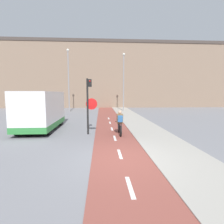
{
  "coord_description": "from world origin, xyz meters",
  "views": [
    {
      "loc": [
        -0.75,
        -6.31,
        2.48
      ],
      "look_at": [
        0.0,
        5.42,
        1.2
      ],
      "focal_mm": 28.0,
      "sensor_mm": 36.0,
      "label": 1
    }
  ],
  "objects": [
    {
      "name": "ground_plane",
      "position": [
        0.0,
        0.0,
        0.0
      ],
      "size": [
        120.0,
        120.0,
        0.0
      ],
      "primitive_type": "plane",
      "color": "gray"
    },
    {
      "name": "bike_lane",
      "position": [
        0.0,
        0.01,
        0.01
      ],
      "size": [
        2.22,
        60.0,
        0.02
      ],
      "color": "brown",
      "rests_on": "ground_plane"
    },
    {
      "name": "sidewalk_strip",
      "position": [
        2.31,
        0.0,
        0.03
      ],
      "size": [
        2.4,
        60.0,
        0.05
      ],
      "color": "#A8A399",
      "rests_on": "ground_plane"
    },
    {
      "name": "building_row_background",
      "position": [
        0.0,
        25.73,
        5.65
      ],
      "size": [
        60.0,
        5.2,
        11.29
      ],
      "color": "#89705B",
      "rests_on": "ground_plane"
    },
    {
      "name": "traffic_light_pole",
      "position": [
        -1.46,
        4.11,
        2.05
      ],
      "size": [
        0.67,
        0.25,
        3.33
      ],
      "color": "black",
      "rests_on": "ground_plane"
    },
    {
      "name": "street_lamp_far",
      "position": [
        -4.98,
        17.34,
        4.89
      ],
      "size": [
        0.36,
        0.36,
        8.19
      ],
      "color": "gray",
      "rests_on": "ground_plane"
    },
    {
      "name": "street_lamp_sidewalk",
      "position": [
        2.36,
        17.59,
        4.69
      ],
      "size": [
        0.36,
        0.36,
        7.81
      ],
      "color": "gray",
      "rests_on": "ground_plane"
    },
    {
      "name": "cyclist_near",
      "position": [
        0.36,
        3.86,
        0.7
      ],
      "size": [
        0.46,
        1.66,
        1.46
      ],
      "color": "black",
      "rests_on": "ground_plane"
    },
    {
      "name": "van",
      "position": [
        -4.75,
        5.63,
        1.27
      ],
      "size": [
        2.08,
        4.78,
        2.58
      ],
      "color": "white",
      "rests_on": "ground_plane"
    }
  ]
}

